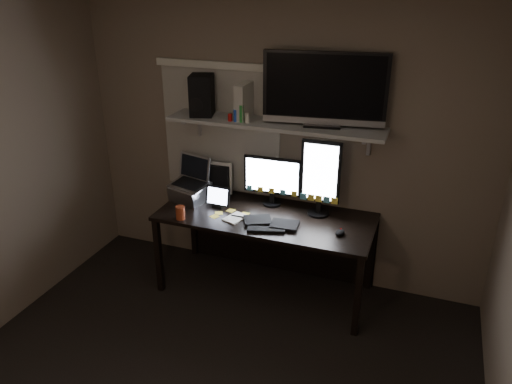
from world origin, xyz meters
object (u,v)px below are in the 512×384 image
at_px(monitor_portrait, 320,178).
at_px(speaker, 202,95).
at_px(keyboard, 271,223).
at_px(tv, 325,90).
at_px(mouse, 340,232).
at_px(laptop, 189,181).
at_px(cup, 180,213).
at_px(monitor_landscape, 272,181).
at_px(tablet, 218,197).
at_px(desk, 270,227).
at_px(game_console, 244,101).

relative_size(monitor_portrait, speaker, 1.94).
bearing_deg(keyboard, tv, 35.54).
xyz_separation_m(mouse, laptop, (-1.38, 0.16, 0.17)).
relative_size(laptop, cup, 3.40).
xyz_separation_m(tv, speaker, (-1.03, -0.03, -0.12)).
xyz_separation_m(mouse, cup, (-1.29, -0.19, 0.04)).
bearing_deg(mouse, monitor_portrait, 140.83).
bearing_deg(mouse, speaker, 177.17).
bearing_deg(laptop, monitor_landscape, 27.52).
relative_size(monitor_landscape, tv, 0.53).
relative_size(tablet, tv, 0.23).
height_order(desk, monitor_landscape, monitor_landscape).
height_order(desk, speaker, speaker).
relative_size(keyboard, cup, 4.09).
relative_size(monitor_landscape, game_console, 1.74).
xyz_separation_m(monitor_landscape, laptop, (-0.71, -0.17, -0.03)).
relative_size(cup, tv, 0.12).
relative_size(tablet, cup, 1.98).
bearing_deg(monitor_portrait, keyboard, -135.24).
xyz_separation_m(keyboard, speaker, (-0.74, 0.34, 0.91)).
height_order(monitor_portrait, keyboard, monitor_portrait).
bearing_deg(speaker, mouse, -29.65).
distance_m(cup, speaker, 1.00).
bearing_deg(monitor_landscape, game_console, 178.51).
relative_size(mouse, laptop, 0.26).
xyz_separation_m(monitor_portrait, laptop, (-1.14, -0.13, -0.14)).
bearing_deg(laptop, keyboard, 1.10).
height_order(monitor_landscape, laptop, monitor_landscape).
height_order(tablet, cup, tablet).
relative_size(game_console, speaker, 0.86).
distance_m(tablet, game_console, 0.84).
xyz_separation_m(keyboard, cup, (-0.73, -0.16, 0.04)).
bearing_deg(speaker, laptop, -135.73).
relative_size(cup, speaker, 0.33).
bearing_deg(tv, monitor_landscape, 174.15).
height_order(keyboard, speaker, speaker).
relative_size(monitor_portrait, mouse, 6.53).
bearing_deg(cup, tablet, 57.06).
bearing_deg(keyboard, monitor_portrait, 29.01).
bearing_deg(speaker, tv, -14.22).
bearing_deg(cup, monitor_portrait, 24.63).
xyz_separation_m(monitor_landscape, game_console, (-0.25, -0.00, 0.67)).
xyz_separation_m(tablet, cup, (-0.20, -0.31, -0.04)).
distance_m(cup, game_console, 1.05).
xyz_separation_m(desk, monitor_landscape, (-0.02, 0.10, 0.40)).
bearing_deg(keyboard, cup, 176.64).
bearing_deg(cup, tv, 27.63).
bearing_deg(desk, monitor_landscape, 100.23).
distance_m(desk, laptop, 0.82).
distance_m(monitor_landscape, game_console, 0.72).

